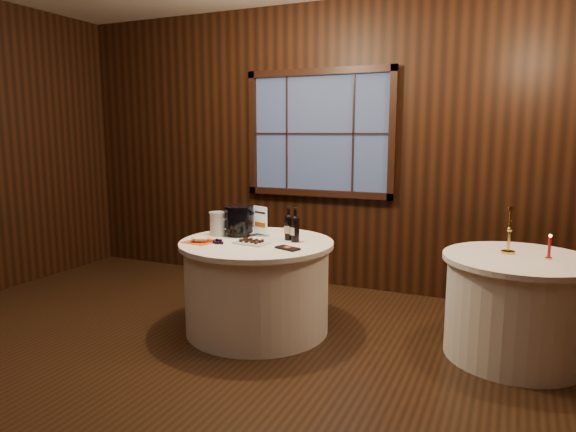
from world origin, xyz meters
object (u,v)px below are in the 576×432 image
at_px(cracker_bowl, 201,239).
at_px(grape_bunch, 219,241).
at_px(sign_stand, 261,226).
at_px(port_bottle_left, 289,225).
at_px(side_table, 516,307).
at_px(ice_bucket, 239,220).
at_px(chocolate_box, 288,248).
at_px(glass_pitcher, 218,224).
at_px(port_bottle_right, 295,227).
at_px(brass_candlestick, 509,236).
at_px(red_candle, 549,249).
at_px(main_table, 257,285).
at_px(chocolate_plate, 252,242).

bearing_deg(cracker_bowl, grape_bunch, 0.09).
bearing_deg(sign_stand, port_bottle_left, 11.58).
xyz_separation_m(side_table, sign_stand, (-2.06, -0.10, 0.47)).
distance_m(port_bottle_left, ice_bucket, 0.47).
relative_size(chocolate_box, glass_pitcher, 0.91).
bearing_deg(port_bottle_right, brass_candlestick, 31.71).
bearing_deg(red_candle, main_table, -171.99).
bearing_deg(side_table, brass_candlestick, 135.88).
bearing_deg(port_bottle_right, grape_bunch, -128.12).
bearing_deg(glass_pitcher, port_bottle_right, 8.28).
height_order(side_table, brass_candlestick, brass_candlestick).
bearing_deg(grape_bunch, main_table, 41.40).
relative_size(sign_stand, brass_candlestick, 0.76).
distance_m(side_table, cracker_bowl, 2.49).
xyz_separation_m(port_bottle_left, grape_bunch, (-0.46, -0.36, -0.11)).
bearing_deg(sign_stand, grape_bunch, -93.45).
bearing_deg(sign_stand, chocolate_box, -20.73).
relative_size(sign_stand, red_candle, 1.51).
xyz_separation_m(main_table, chocolate_box, (0.36, -0.17, 0.39)).
distance_m(port_bottle_right, ice_bucket, 0.55).
relative_size(main_table, glass_pitcher, 6.10).
bearing_deg(ice_bucket, side_table, 4.02).
height_order(main_table, glass_pitcher, glass_pitcher).
bearing_deg(side_table, main_table, -171.47).
height_order(ice_bucket, chocolate_box, ice_bucket).
bearing_deg(cracker_bowl, port_bottle_left, 29.86).
distance_m(ice_bucket, glass_pitcher, 0.19).
height_order(grape_bunch, glass_pitcher, glass_pitcher).
relative_size(port_bottle_left, port_bottle_right, 1.00).
bearing_deg(red_candle, sign_stand, -177.15).
height_order(main_table, cracker_bowl, cracker_bowl).
relative_size(side_table, port_bottle_right, 3.78).
bearing_deg(chocolate_box, cracker_bowl, -156.55).
height_order(port_bottle_left, brass_candlestick, brass_candlestick).
xyz_separation_m(chocolate_box, red_candle, (1.83, 0.48, 0.06)).
relative_size(port_bottle_left, brass_candlestick, 0.80).
xyz_separation_m(sign_stand, glass_pitcher, (-0.35, -0.13, 0.01)).
bearing_deg(port_bottle_right, ice_bucket, -162.07).
relative_size(ice_bucket, cracker_bowl, 1.66).
bearing_deg(port_bottle_left, cracker_bowl, -147.52).
bearing_deg(sign_stand, glass_pitcher, -139.14).
relative_size(sign_stand, chocolate_plate, 0.95).
bearing_deg(main_table, chocolate_box, -25.04).
distance_m(main_table, cracker_bowl, 0.61).
height_order(side_table, port_bottle_right, port_bottle_right).
distance_m(sign_stand, port_bottle_left, 0.29).
relative_size(main_table, port_bottle_left, 4.48).
bearing_deg(port_bottle_left, red_candle, 7.15).
bearing_deg(grape_bunch, side_table, 12.81).
xyz_separation_m(port_bottle_right, red_candle, (1.88, 0.20, -0.05)).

